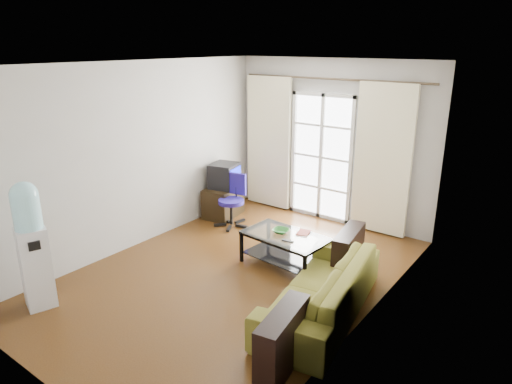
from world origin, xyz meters
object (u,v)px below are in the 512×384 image
Objects in this scene: coffee_table at (285,246)px; sofa at (321,288)px; task_chair at (232,211)px; water_cooler at (32,243)px; tv_stand at (223,201)px; crt_tv at (223,175)px.

sofa is at bearing -36.81° from coffee_table.
task_chair is 3.28m from water_cooler.
coffee_table is 2.16m from tv_stand.
coffee_table is at bearing 73.52° from water_cooler.
coffee_table is 3.11m from water_cooler.
sofa is 1.46× the size of water_cooler.
tv_stand is at bearing 138.92° from task_chair.
sofa is at bearing -42.83° from crt_tv.
water_cooler is at bearing -65.40° from sofa.
sofa is 2.84m from task_chair.
sofa reaches higher than tv_stand.
water_cooler is at bearing -99.43° from crt_tv.
sofa is 2.53× the size of task_chair.
task_chair reaches higher than tv_stand.
water_cooler is (-2.70, -1.82, 0.48)m from sofa.
task_chair is at bearing -129.22° from sofa.
crt_tv is at bearing 111.19° from water_cooler.
coffee_table is at bearing -34.27° from task_chair.
task_chair is (-2.46, 1.41, -0.05)m from sofa.
sofa is 4.05× the size of crt_tv.
sofa reaches higher than coffee_table.
task_chair reaches higher than coffee_table.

